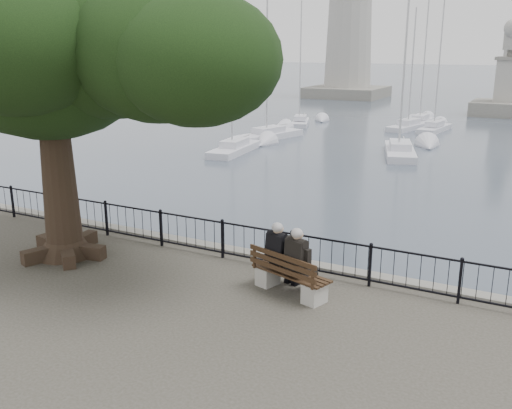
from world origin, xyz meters
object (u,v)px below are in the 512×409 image
Objects in this scene: bench at (289,279)px; person_right at (301,264)px; tree at (74,41)px; person_left at (282,258)px; lion_monument at (507,92)px.

bench is 0.48m from person_right.
bench is 7.62m from tree.
person_left is at bearing 162.92° from person_right.
bench is 0.20× the size of tree.
person_left is 1.00× the size of person_right.
person_left is 7.16m from tree.
tree is at bearing -173.36° from person_left.
lion_monument is (0.22, 48.67, 0.49)m from person_right.
person_left is 0.18× the size of lion_monument.
person_right is 0.18× the size of lion_monument.
lion_monument reaches higher than person_right.
person_left is 0.16× the size of tree.
person_left is at bearing -90.91° from lion_monument.
lion_monument is (0.77, 48.50, 0.49)m from person_left.
person_left reaches higher than bench.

